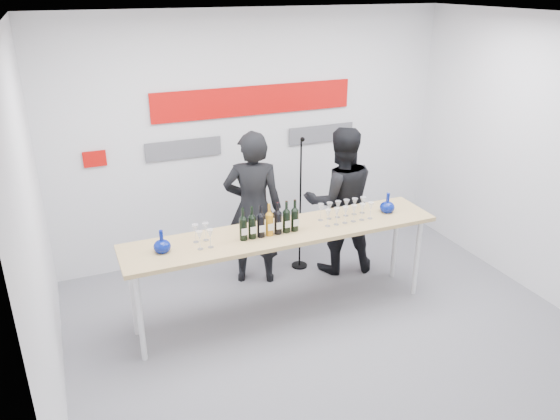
{
  "coord_description": "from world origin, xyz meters",
  "views": [
    {
      "loc": [
        -2.21,
        -4.15,
        3.29
      ],
      "look_at": [
        -0.29,
        0.5,
        1.15
      ],
      "focal_mm": 35.0,
      "sensor_mm": 36.0,
      "label": 1
    }
  ],
  "objects": [
    {
      "name": "decanter_left",
      "position": [
        -1.5,
        0.4,
        1.08
      ],
      "size": [
        0.16,
        0.16,
        0.21
      ],
      "primitive_type": null,
      "color": "navy",
      "rests_on": "tasting_table"
    },
    {
      "name": "signage",
      "position": [
        -0.06,
        1.97,
        1.81
      ],
      "size": [
        3.38,
        0.02,
        0.79
      ],
      "color": "#BD0B08",
      "rests_on": "back_wall"
    },
    {
      "name": "presenter_right",
      "position": [
        0.71,
        1.05,
        0.89
      ],
      "size": [
        0.99,
        0.84,
        1.77
      ],
      "primitive_type": "imported",
      "rotation": [
        0.0,
        0.0,
        2.92
      ],
      "color": "black",
      "rests_on": "ground"
    },
    {
      "name": "back_wall",
      "position": [
        0.0,
        2.0,
        1.5
      ],
      "size": [
        5.0,
        0.04,
        3.0
      ],
      "primitive_type": "cube",
      "color": "silver",
      "rests_on": "ground"
    },
    {
      "name": "glasses_right",
      "position": [
        0.41,
        0.4,
        1.06
      ],
      "size": [
        0.56,
        0.23,
        0.18
      ],
      "color": "silver",
      "rests_on": "tasting_table"
    },
    {
      "name": "mic_stand",
      "position": [
        0.29,
        1.26,
        0.5
      ],
      "size": [
        0.19,
        0.19,
        1.66
      ],
      "rotation": [
        0.0,
        0.0,
        0.43
      ],
      "color": "black",
      "rests_on": "ground"
    },
    {
      "name": "tasting_table",
      "position": [
        -0.29,
        0.4,
        0.89
      ],
      "size": [
        3.23,
        0.66,
        0.97
      ],
      "rotation": [
        0.0,
        0.0,
        0.0
      ],
      "color": "tan",
      "rests_on": "ground"
    },
    {
      "name": "glasses_left",
      "position": [
        -1.11,
        0.39,
        1.06
      ],
      "size": [
        0.16,
        0.22,
        0.18
      ],
      "color": "silver",
      "rests_on": "tasting_table"
    },
    {
      "name": "decanter_right",
      "position": [
        0.93,
        0.41,
        1.08
      ],
      "size": [
        0.16,
        0.16,
        0.21
      ],
      "primitive_type": null,
      "color": "navy",
      "rests_on": "tasting_table"
    },
    {
      "name": "wine_bottles",
      "position": [
        -0.46,
        0.35,
        1.13
      ],
      "size": [
        0.62,
        0.08,
        0.33
      ],
      "rotation": [
        0.0,
        0.0,
        0.0
      ],
      "color": "black",
      "rests_on": "tasting_table"
    },
    {
      "name": "ground",
      "position": [
        0.0,
        0.0,
        0.0
      ],
      "size": [
        5.0,
        5.0,
        0.0
      ],
      "primitive_type": "plane",
      "color": "slate",
      "rests_on": "ground"
    },
    {
      "name": "presenter_left",
      "position": [
        -0.33,
        1.19,
        0.9
      ],
      "size": [
        0.77,
        0.64,
        1.8
      ],
      "primitive_type": "imported",
      "rotation": [
        0.0,
        0.0,
        2.78
      ],
      "color": "black",
      "rests_on": "ground"
    }
  ]
}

